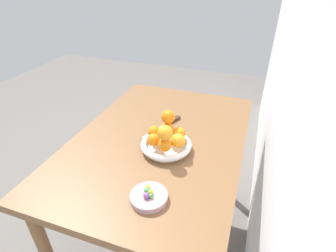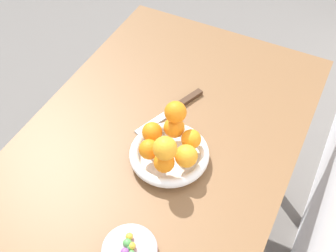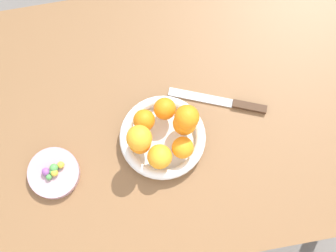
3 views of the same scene
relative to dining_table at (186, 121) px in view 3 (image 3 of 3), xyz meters
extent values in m
plane|color=slate|center=(0.00, 0.00, -0.65)|extent=(6.00, 6.00, 0.00)
cube|color=brown|center=(0.00, 0.00, 0.07)|extent=(1.10, 0.76, 0.04)
cylinder|color=brown|center=(-0.49, -0.32, -0.30)|extent=(0.05, 0.05, 0.70)
cylinder|color=brown|center=(0.49, -0.32, -0.30)|extent=(0.05, 0.05, 0.70)
cylinder|color=white|center=(0.07, 0.06, 0.10)|extent=(0.18, 0.18, 0.01)
torus|color=white|center=(0.07, 0.06, 0.12)|extent=(0.22, 0.22, 0.03)
cylinder|color=#B28C99|center=(0.36, 0.10, 0.10)|extent=(0.13, 0.13, 0.02)
sphere|color=orange|center=(0.13, 0.07, 0.16)|extent=(0.06, 0.06, 0.06)
sphere|color=orange|center=(0.09, 0.12, 0.16)|extent=(0.06, 0.06, 0.06)
sphere|color=orange|center=(0.03, 0.11, 0.16)|extent=(0.05, 0.05, 0.05)
sphere|color=orange|center=(0.02, 0.05, 0.16)|extent=(0.06, 0.06, 0.06)
sphere|color=orange|center=(0.06, 0.00, 0.16)|extent=(0.06, 0.06, 0.06)
sphere|color=orange|center=(0.11, 0.02, 0.16)|extent=(0.05, 0.05, 0.05)
sphere|color=orange|center=(0.13, 0.08, 0.21)|extent=(0.06, 0.06, 0.06)
sphere|color=orange|center=(0.01, 0.05, 0.22)|extent=(0.06, 0.06, 0.06)
sphere|color=#4C9947|center=(0.36, 0.10, 0.12)|extent=(0.02, 0.02, 0.02)
sphere|color=#4C9947|center=(0.37, 0.11, 0.12)|extent=(0.02, 0.02, 0.02)
sphere|color=gold|center=(0.35, 0.10, 0.12)|extent=(0.02, 0.02, 0.02)
sphere|color=#8C4C99|center=(0.38, 0.10, 0.12)|extent=(0.02, 0.02, 0.02)
sphere|color=#4C9947|center=(0.35, 0.09, 0.12)|extent=(0.02, 0.02, 0.02)
sphere|color=gold|center=(0.34, 0.09, 0.12)|extent=(0.02, 0.02, 0.02)
cube|color=#3F2819|center=(-0.16, 0.02, 0.10)|extent=(0.09, 0.05, 0.01)
cube|color=silver|center=(-0.04, -0.03, 0.09)|extent=(0.17, 0.08, 0.01)
camera|label=1|loc=(0.93, 0.37, 0.77)|focal=28.00mm
camera|label=2|loc=(0.70, 0.37, 1.03)|focal=45.00mm
camera|label=3|loc=(0.12, 0.37, 1.38)|focal=55.00mm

